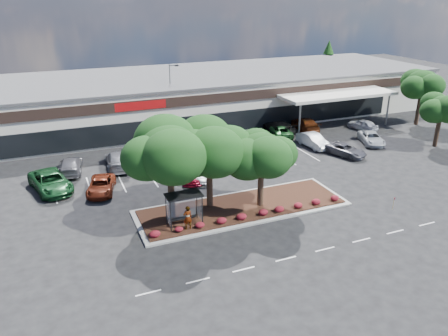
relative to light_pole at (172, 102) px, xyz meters
name	(u,v)px	position (x,y,z in m)	size (l,w,h in m)	color
ground	(287,226)	(1.10, -28.02, -3.83)	(160.00, 160.00, 0.00)	black
retail_store	(168,97)	(1.16, 5.89, -0.68)	(80.40, 25.20, 6.25)	silver
landscape_island	(242,207)	(-0.90, -24.02, -3.71)	(18.00, 6.00, 0.26)	#A6A6A1
lane_markings	(232,178)	(0.96, -17.59, -3.82)	(33.12, 20.06, 0.01)	silver
shrub_row	(253,214)	(-0.90, -26.12, -3.32)	(17.00, 0.80, 0.50)	maroon
bus_shelter	(183,200)	(-6.40, -25.07, -1.52)	(2.75, 1.55, 2.59)	black
island_tree_west	(170,171)	(-6.90, -23.52, 0.37)	(7.20, 7.20, 7.89)	black
island_tree_mid	(209,165)	(-3.40, -22.82, 0.09)	(6.60, 6.60, 7.32)	black
island_tree_east	(261,169)	(0.60, -24.32, -0.32)	(5.80, 5.80, 6.50)	black
tree_east_near	(439,120)	(27.10, -18.02, -0.58)	(5.60, 5.60, 6.51)	black
tree_east_far	(420,97)	(32.10, -10.02, -0.02)	(6.40, 6.40, 7.62)	black
conifer_north_east	(327,64)	(35.10, 15.98, 0.67)	(3.96, 3.96, 9.00)	black
person_waiting	(188,218)	(-6.37, -25.93, -2.61)	(0.70, 0.46, 1.91)	#594C47
light_pole	(172,102)	(0.00, 0.00, 0.00)	(1.43, 0.56, 8.71)	#A6A6A1
survey_stake	(394,202)	(10.76, -29.02, -3.11)	(0.08, 0.14, 1.12)	tan
car_0	(51,182)	(-15.70, -13.90, -2.97)	(2.84, 6.16, 1.71)	#14431F
car_1	(101,186)	(-11.48, -16.10, -3.16)	(2.22, 4.81, 1.34)	maroon
car_2	(191,173)	(-2.94, -16.33, -3.16)	(1.88, 4.63, 1.34)	maroon
car_3	(199,171)	(-2.06, -16.31, -3.10)	(1.56, 4.46, 1.47)	silver
car_4	(259,152)	(5.93, -13.63, -3.08)	(1.58, 4.53, 1.49)	brown
car_5	(264,151)	(6.33, -13.86, -3.02)	(2.67, 5.80, 1.61)	#A3A8AE
car_6	(313,141)	(13.49, -12.71, -3.03)	(1.69, 4.86, 1.60)	silver
car_7	(345,150)	(15.20, -16.56, -3.16)	(2.23, 4.85, 1.35)	#56545C
car_8	(371,138)	(20.70, -14.34, -3.14)	(2.28, 4.94, 1.37)	#B3B7BF
car_9	(71,165)	(-13.63, -9.97, -3.07)	(2.13, 5.24, 1.52)	#55555C
car_10	(118,160)	(-9.00, -10.50, -2.98)	(2.39, 5.88, 1.71)	slate
car_11	(181,145)	(-1.45, -8.52, -2.97)	(2.40, 5.90, 1.71)	#9E2708
car_12	(213,144)	(2.16, -9.15, -3.11)	(1.70, 4.24, 1.44)	black
car_14	(281,131)	(12.08, -7.51, -3.15)	(2.26, 4.91, 1.36)	#1D5122
car_15	(279,127)	(12.55, -6.11, -3.04)	(2.23, 5.48, 1.59)	black
car_16	(305,124)	(16.26, -6.58, -2.97)	(2.40, 5.90, 1.71)	#632A11
car_17	(362,125)	(23.50, -9.21, -3.12)	(1.67, 4.16, 1.42)	silver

